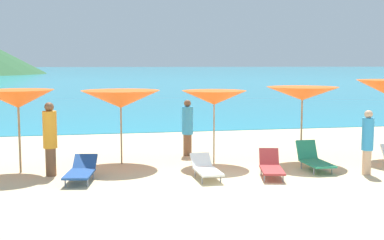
{
  "coord_description": "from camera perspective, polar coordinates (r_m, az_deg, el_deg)",
  "views": [
    {
      "loc": [
        -3.33,
        -10.83,
        2.83
      ],
      "look_at": [
        -0.41,
        3.41,
        1.2
      ],
      "focal_mm": 47.08,
      "sensor_mm": 36.0,
      "label": 1
    }
  ],
  "objects": [
    {
      "name": "lounge_chair_4",
      "position": [
        12.8,
        8.96,
        -5.21
      ],
      "size": [
        0.8,
        1.41,
        0.64
      ],
      "rotation": [
        0.0,
        0.0,
        -0.23
      ],
      "color": "#A53333",
      "rests_on": "ground_plane"
    },
    {
      "name": "umbrella_2",
      "position": [
        14.16,
        2.53,
        2.54
      ],
      "size": [
        1.91,
        1.91,
        2.08
      ],
      "color": "#9E7F59",
      "rests_on": "ground_plane"
    },
    {
      "name": "beachgoer_4",
      "position": [
        13.14,
        -15.78,
        -1.87
      ],
      "size": [
        0.35,
        0.35,
        1.87
      ],
      "rotation": [
        0.0,
        0.0,
        4.75
      ],
      "color": "brown",
      "rests_on": "ground_plane"
    },
    {
      "name": "beachgoer_0",
      "position": [
        13.56,
        19.27,
        -2.2
      ],
      "size": [
        0.29,
        0.29,
        1.66
      ],
      "rotation": [
        0.0,
        0.0,
        4.99
      ],
      "color": "#DBAA84",
      "rests_on": "ground_plane"
    },
    {
      "name": "lounge_chair_0",
      "position": [
        12.51,
        1.58,
        -5.47
      ],
      "size": [
        0.56,
        1.44,
        0.53
      ],
      "rotation": [
        0.0,
        0.0,
        0.03
      ],
      "color": "white",
      "rests_on": "ground_plane"
    },
    {
      "name": "umbrella_0",
      "position": [
        13.68,
        -19.11,
        2.26
      ],
      "size": [
        1.83,
        1.83,
        2.16
      ],
      "color": "#9E7F59",
      "rests_on": "ground_plane"
    },
    {
      "name": "lounge_chair_2",
      "position": [
        13.85,
        13.63,
        -4.33
      ],
      "size": [
        0.6,
        1.39,
        0.73
      ],
      "rotation": [
        0.0,
        0.0,
        -0.01
      ],
      "color": "#268C66",
      "rests_on": "ground_plane"
    },
    {
      "name": "lounge_chair_1",
      "position": [
        12.52,
        -12.46,
        -5.59
      ],
      "size": [
        0.86,
        1.6,
        0.54
      ],
      "rotation": [
        0.0,
        0.0,
        -0.18
      ],
      "color": "#1E478C",
      "rests_on": "ground_plane"
    },
    {
      "name": "ground_plane",
      "position": [
        21.31,
        -2.49,
        -1.65
      ],
      "size": [
        50.0,
        100.0,
        0.3
      ],
      "primitive_type": "cube",
      "color": "beige"
    },
    {
      "name": "ocean_water",
      "position": [
        240.46,
        -10.86,
        5.6
      ],
      "size": [
        650.0,
        440.0,
        0.02
      ],
      "primitive_type": "cube",
      "color": "teal",
      "rests_on": "ground_plane"
    },
    {
      "name": "beachgoer_3",
      "position": [
        15.5,
        -0.52,
        -0.71
      ],
      "size": [
        0.34,
        0.34,
        1.73
      ],
      "rotation": [
        0.0,
        0.0,
        4.74
      ],
      "color": "brown",
      "rests_on": "ground_plane"
    },
    {
      "name": "umbrella_3",
      "position": [
        14.73,
        12.39,
        2.93
      ],
      "size": [
        2.12,
        2.12,
        2.17
      ],
      "color": "#9E7F59",
      "rests_on": "ground_plane"
    },
    {
      "name": "umbrella_1",
      "position": [
        14.22,
        -8.08,
        2.35
      ],
      "size": [
        2.36,
        2.36,
        2.09
      ],
      "color": "#9E7F59",
      "rests_on": "ground_plane"
    }
  ]
}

